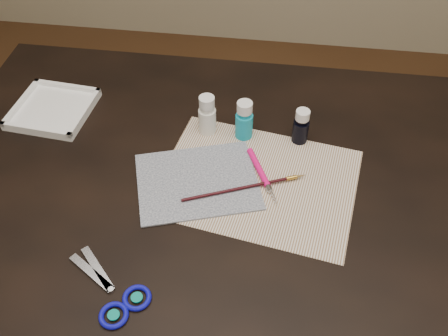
# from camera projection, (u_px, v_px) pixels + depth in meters

# --- Properties ---
(table) EXTENTS (1.30, 0.90, 0.75)m
(table) POSITION_uv_depth(u_px,v_px,m) (224.00, 278.00, 1.32)
(table) COLOR black
(table) RESTS_ON ground
(paper) EXTENTS (0.45, 0.37, 0.00)m
(paper) POSITION_uv_depth(u_px,v_px,m) (257.00, 181.00, 1.05)
(paper) COLOR silver
(paper) RESTS_ON table
(canvas) EXTENTS (0.30, 0.27, 0.00)m
(canvas) POSITION_uv_depth(u_px,v_px,m) (197.00, 181.00, 1.05)
(canvas) COLOR #111A36
(canvas) RESTS_ON paper
(paint_bottle_white) EXTENTS (0.05, 0.05, 0.10)m
(paint_bottle_white) POSITION_uv_depth(u_px,v_px,m) (207.00, 115.00, 1.13)
(paint_bottle_white) COLOR white
(paint_bottle_white) RESTS_ON table
(paint_bottle_cyan) EXTENTS (0.05, 0.05, 0.10)m
(paint_bottle_cyan) POSITION_uv_depth(u_px,v_px,m) (244.00, 120.00, 1.12)
(paint_bottle_cyan) COLOR #139DBB
(paint_bottle_cyan) RESTS_ON table
(paint_bottle_navy) EXTENTS (0.04, 0.04, 0.09)m
(paint_bottle_navy) POSITION_uv_depth(u_px,v_px,m) (301.00, 126.00, 1.11)
(paint_bottle_navy) COLOR black
(paint_bottle_navy) RESTS_ON table
(paintbrush) EXTENTS (0.25, 0.11, 0.01)m
(paintbrush) POSITION_uv_depth(u_px,v_px,m) (245.00, 187.00, 1.03)
(paintbrush) COLOR black
(paintbrush) RESTS_ON canvas
(craft_knife) EXTENTS (0.08, 0.15, 0.01)m
(craft_knife) POSITION_uv_depth(u_px,v_px,m) (263.00, 176.00, 1.05)
(craft_knife) COLOR #ED0D70
(craft_knife) RESTS_ON paper
(scissors) EXTENTS (0.22, 0.19, 0.01)m
(scissors) POSITION_uv_depth(u_px,v_px,m) (102.00, 286.00, 0.88)
(scissors) COLOR silver
(scissors) RESTS_ON table
(palette_tray) EXTENTS (0.19, 0.19, 0.02)m
(palette_tray) POSITION_uv_depth(u_px,v_px,m) (53.00, 109.00, 1.20)
(palette_tray) COLOR white
(palette_tray) RESTS_ON table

